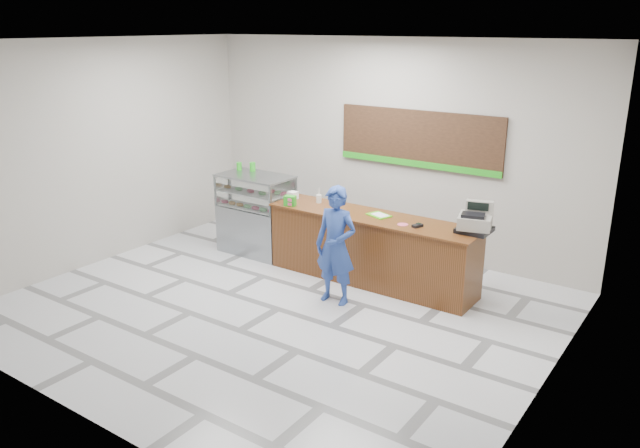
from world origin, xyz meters
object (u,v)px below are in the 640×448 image
Objects in this scene: serving_tray at (379,215)px; display_case at (256,214)px; cash_register at (475,221)px; customer at (336,246)px; sales_counter at (371,249)px.

display_case is at bearing -158.62° from serving_tray.
customer is at bearing -161.25° from cash_register.
cash_register is (3.72, 0.15, 0.51)m from display_case.
sales_counter is 0.53m from serving_tray.
sales_counter is 1.98× the size of customer.
sales_counter is at bearing 170.55° from cash_register.
sales_counter is at bearing -129.10° from serving_tray.
cash_register is 0.33× the size of customer.
serving_tray is at bearing 30.81° from sales_counter.
display_case is 2.45× the size of cash_register.
cash_register reaches higher than display_case.
customer is at bearing -22.21° from display_case.
display_case is 2.35m from customer.
display_case is 2.34m from serving_tray.
customer reaches higher than sales_counter.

